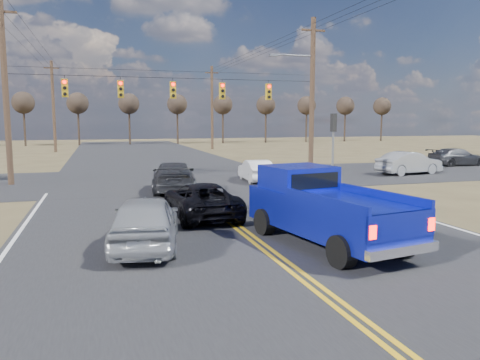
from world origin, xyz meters
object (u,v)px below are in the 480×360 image
object	(u,v)px
pickup_truck	(323,208)
dgrey_car_queue	(174,177)
white_car_queue	(256,171)
cross_car_east_near	(409,163)
cross_car_east_far	(457,157)
silver_suv	(145,221)
black_suv	(201,200)

from	to	relation	value
pickup_truck	dgrey_car_queue	xyz separation A→B (m)	(-2.59, 11.17, -0.30)
white_car_queue	cross_car_east_near	size ratio (longest dim) A/B	0.85
pickup_truck	cross_car_east_far	distance (m)	27.40
dgrey_car_queue	cross_car_east_near	xyz separation A→B (m)	(15.92, 2.95, 0.01)
pickup_truck	cross_car_east_near	xyz separation A→B (m)	(13.33, 14.13, -0.30)
pickup_truck	cross_car_east_far	size ratio (longest dim) A/B	1.26
pickup_truck	silver_suv	xyz separation A→B (m)	(-4.92, 1.03, -0.29)
silver_suv	white_car_queue	size ratio (longest dim) A/B	1.15
pickup_truck	cross_car_east_near	distance (m)	19.42
dgrey_car_queue	cross_car_east_near	distance (m)	16.19
silver_suv	dgrey_car_queue	distance (m)	10.41
silver_suv	cross_car_east_near	distance (m)	22.46
black_suv	dgrey_car_queue	size ratio (longest dim) A/B	0.91
pickup_truck	dgrey_car_queue	size ratio (longest dim) A/B	1.18
silver_suv	black_suv	xyz separation A→B (m)	(2.34, 3.57, -0.11)
cross_car_east_near	cross_car_east_far	bearing A→B (deg)	-70.23
white_car_queue	silver_suv	bearing A→B (deg)	63.62
pickup_truck	white_car_queue	distance (m)	13.84
white_car_queue	cross_car_east_near	bearing A→B (deg)	-172.80
pickup_truck	white_car_queue	bearing A→B (deg)	69.43
pickup_truck	white_car_queue	world-z (taller)	pickup_truck
cross_car_east_near	white_car_queue	bearing A→B (deg)	84.17
white_car_queue	dgrey_car_queue	distance (m)	5.69
silver_suv	black_suv	distance (m)	4.27
black_suv	silver_suv	bearing A→B (deg)	54.68
silver_suv	cross_car_east_far	world-z (taller)	silver_suv
black_suv	cross_car_east_near	bearing A→B (deg)	-151.23
silver_suv	white_car_queue	xyz separation A→B (m)	(7.48, 12.56, -0.12)
white_car_queue	pickup_truck	bearing A→B (deg)	83.72
black_suv	white_car_queue	xyz separation A→B (m)	(5.15, 8.99, -0.01)
dgrey_car_queue	silver_suv	bearing A→B (deg)	84.97
pickup_truck	silver_suv	distance (m)	5.04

